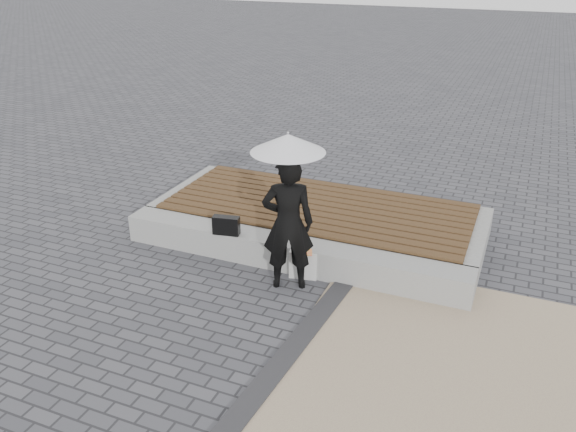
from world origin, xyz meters
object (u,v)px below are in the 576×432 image
Objects in this scene: woman at (288,224)px; canvas_tote at (304,264)px; parasol at (288,143)px; handbag at (226,225)px; seating_ledge at (289,253)px.

canvas_tote is (0.11, 0.28, -0.70)m from woman.
parasol is 2.95× the size of canvas_tote.
handbag is (-1.07, 0.32, -1.42)m from parasol.
parasol reaches higher than woman.
parasol is at bearing 157.14° from woman.
parasol is at bearing -122.93° from canvas_tote.
handbag reaches higher than seating_ledge.
canvas_tote is at bearing -134.61° from woman.
parasol reaches higher than handbag.
parasol is at bearing -68.13° from seating_ledge.
canvas_tote is (0.11, 0.28, -1.75)m from parasol.
parasol is 3.11× the size of handbag.
woman is 4.80× the size of handbag.
seating_ledge is at bearing 111.87° from parasol.
woman is 1.54× the size of parasol.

